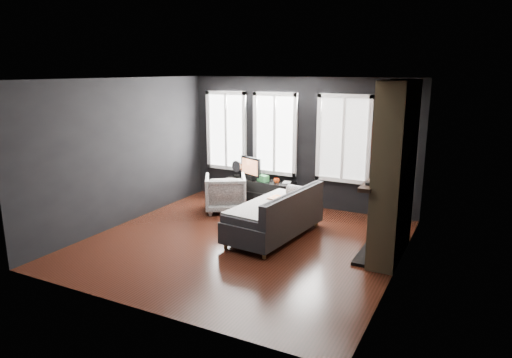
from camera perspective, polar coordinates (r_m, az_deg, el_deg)
The scene contains 18 objects.
floor at distance 7.76m, azimuth -1.68°, elevation -7.94°, with size 5.00×5.00×0.00m, color black.
ceiling at distance 7.23m, azimuth -1.83°, elevation 12.41°, with size 5.00×5.00×0.00m, color white.
wall_back at distance 9.61m, azimuth 5.46°, elevation 4.54°, with size 5.00×0.02×2.70m, color black.
wall_left at distance 8.84m, azimuth -16.14°, elevation 3.28°, with size 0.02×5.00×2.70m, color black.
wall_right at distance 6.58m, azimuth 17.72°, elevation -0.22°, with size 0.02×5.00×2.70m, color black.
windows at distance 9.64m, azimuth 2.98°, elevation 10.77°, with size 4.00×0.16×1.76m, color white, non-canonical shape.
fireplace at distance 7.19m, azimuth 16.96°, elevation 0.96°, with size 0.70×1.62×2.70m, color #93724C, non-canonical shape.
sofa at distance 7.90m, azimuth 2.29°, elevation -4.24°, with size 1.01×2.01×0.86m, color #262729, non-canonical shape.
stripe_pillow at distance 8.06m, azimuth 5.08°, elevation -2.49°, with size 0.07×0.31×0.31m, color gray.
armchair at distance 9.37m, azimuth -3.83°, elevation -1.52°, with size 0.80×0.75×0.83m, color silver.
media_console at distance 9.92m, azimuth 0.54°, elevation -1.55°, with size 1.52×0.48×0.52m, color black, non-canonical shape.
monitor at distance 9.87m, azimuth -0.67°, elevation 1.56°, with size 0.61×0.13×0.54m, color black, non-canonical shape.
desk_fan at distance 10.14m, azimuth -2.43°, elevation 1.37°, with size 0.26×0.26×0.37m, color #A4A4A4, non-canonical shape.
mug at distance 9.59m, azimuth 2.58°, elevation -0.11°, with size 0.12×0.09×0.12m, color #E34814.
book at distance 9.58m, azimuth 3.41°, elevation 0.19°, with size 0.16×0.02×0.22m, color #BAAC91.
storage_box at distance 9.71m, azimuth 0.88°, elevation 0.11°, with size 0.24×0.15×0.13m, color #2B7B3A.
mantel_vase at distance 7.67m, azimuth 15.72°, elevation 1.58°, with size 0.18×0.19×0.18m, color yellow.
mantel_clock at distance 6.73m, azimuth 13.96°, elevation -0.56°, with size 0.12×0.12×0.04m, color black.
Camera 1 is at (3.48, -6.33, 2.84)m, focal length 32.00 mm.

